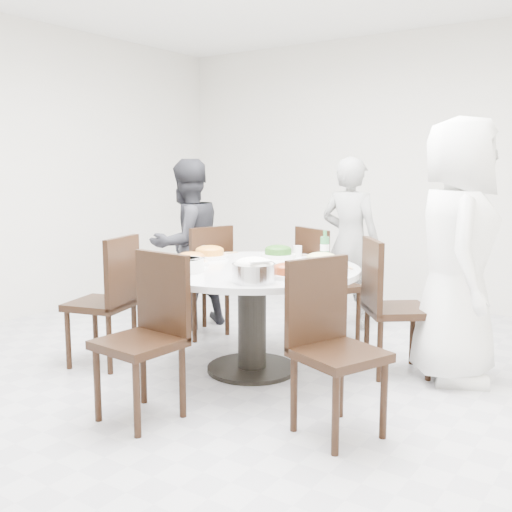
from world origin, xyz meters
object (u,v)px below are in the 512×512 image
Objects in this scene: chair_se at (339,350)px; soup_bowl at (183,265)px; diner_right at (457,251)px; beverage_bottle at (325,245)px; dining_table at (252,319)px; chair_ne at (398,307)px; chair_n at (330,284)px; chair_sw at (101,301)px; diner_left at (187,244)px; chair_s at (139,339)px; diner_middle at (350,243)px; rice_bowl at (254,273)px; chair_nw at (199,280)px.

soup_bowl is at bearing 103.47° from chair_se.
beverage_bottle is at bearing 74.47° from diner_right.
soup_bowl is (-0.27, -0.41, 0.42)m from dining_table.
chair_ne and chair_se have the same top height.
chair_n is 1.00× the size of chair_sw.
chair_s is at bearing 44.93° from diner_left.
rice_bowl is (0.29, -1.93, 0.04)m from diner_middle.
diner_left is at bearing -103.24° from chair_nw.
diner_left reaches higher than chair_ne.
rice_bowl is at bearing 112.52° from chair_ne.
rice_bowl is (0.23, -1.44, 0.33)m from chair_n.
diner_right is (1.22, 0.65, 0.51)m from dining_table.
chair_nw is 3.58× the size of rice_bowl.
rice_bowl is 0.60m from soup_bowl.
dining_table is 1.00m from chair_n.
chair_n is 0.62× the size of diner_middle.
chair_n is 1.00× the size of chair_se.
diner_right is at bearing -172.63° from chair_n.
chair_ne is 4.19× the size of beverage_bottle.
diner_left is (-0.25, 0.14, 0.28)m from chair_nw.
chair_s reaches higher than soup_bowl.
chair_sw and chair_s have the same top height.
chair_ne is 2.04m from diner_left.
diner_left is at bearing 143.89° from rice_bowl.
chair_sw is 1.00× the size of chair_se.
diner_middle is 5.75× the size of rice_bowl.
diner_right is at bearing 101.85° from diner_left.
chair_ne is 0.54× the size of diner_right.
chair_nw is 2.17m from chair_se.
diner_left is (-1.16, 0.64, 0.38)m from dining_table.
diner_middle is (-1.19, 0.84, -0.12)m from diner_right.
dining_table is 0.65m from soup_bowl.
soup_bowl is at bearing 82.03° from chair_sw.
diner_middle is at bearing 137.18° from chair_sw.
chair_s is at bearing 44.52° from chair_sw.
chair_se is 3.58× the size of rice_bowl.
chair_ne is 1.00× the size of chair_sw.
chair_ne is 0.89m from chair_n.
dining_table is 0.78m from beverage_bottle.
chair_nw is 4.19× the size of beverage_bottle.
chair_s is 1.00× the size of chair_se.
chair_se is at bearing 146.48° from diner_right.
diner_left is at bearing 176.03° from beverage_bottle.
chair_sw is 1.00× the size of chair_s.
chair_ne is at bearing 63.81° from chair_s.
soup_bowl is at bearing 49.91° from chair_nw.
diner_left reaches higher than soup_bowl.
diner_left reaches higher than chair_se.
beverage_bottle is (0.28, 0.54, 0.49)m from dining_table.
soup_bowl is 1.23× the size of beverage_bottle.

